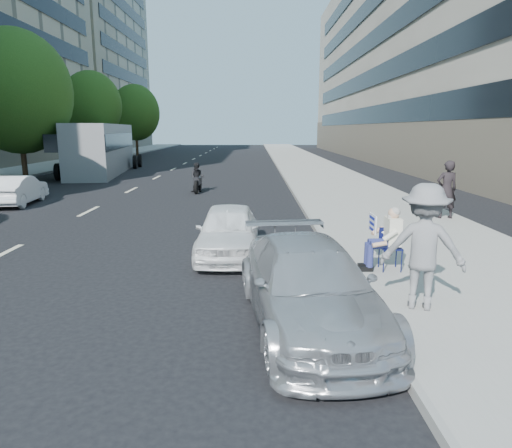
{
  "coord_description": "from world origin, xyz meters",
  "views": [
    {
      "loc": [
        -0.38,
        -8.62,
        2.99
      ],
      "look_at": [
        -0.34,
        1.39,
        0.9
      ],
      "focal_mm": 32.0,
      "sensor_mm": 36.0,
      "label": 1
    }
  ],
  "objects_px": {
    "seated_protester": "(386,235)",
    "motorcycle": "(198,179)",
    "parked_sedan": "(309,285)",
    "white_sedan_near": "(228,231)",
    "bus": "(103,149)",
    "white_sedan_mid": "(17,190)",
    "pedestrian_woman": "(447,190)",
    "jogger": "(423,247)"
  },
  "relations": [
    {
      "from": "white_sedan_mid",
      "to": "motorcycle",
      "type": "distance_m",
      "value": 7.7
    },
    {
      "from": "seated_protester",
      "to": "bus",
      "type": "height_order",
      "value": "bus"
    },
    {
      "from": "white_sedan_near",
      "to": "bus",
      "type": "relative_size",
      "value": 0.29
    },
    {
      "from": "motorcycle",
      "to": "bus",
      "type": "bearing_deg",
      "value": 129.86
    },
    {
      "from": "seated_protester",
      "to": "white_sedan_near",
      "type": "height_order",
      "value": "seated_protester"
    },
    {
      "from": "pedestrian_woman",
      "to": "parked_sedan",
      "type": "xyz_separation_m",
      "value": [
        -5.35,
        -7.88,
        -0.44
      ]
    },
    {
      "from": "pedestrian_woman",
      "to": "bus",
      "type": "xyz_separation_m",
      "value": [
        -16.53,
        17.04,
        0.56
      ]
    },
    {
      "from": "white_sedan_near",
      "to": "bus",
      "type": "bearing_deg",
      "value": 115.01
    },
    {
      "from": "parked_sedan",
      "to": "white_sedan_mid",
      "type": "distance_m",
      "value": 15.54
    },
    {
      "from": "pedestrian_woman",
      "to": "bus",
      "type": "height_order",
      "value": "bus"
    },
    {
      "from": "seated_protester",
      "to": "white_sedan_near",
      "type": "distance_m",
      "value": 3.68
    },
    {
      "from": "parked_sedan",
      "to": "white_sedan_near",
      "type": "relative_size",
      "value": 1.24
    },
    {
      "from": "jogger",
      "to": "parked_sedan",
      "type": "bearing_deg",
      "value": 28.87
    },
    {
      "from": "jogger",
      "to": "motorcycle",
      "type": "height_order",
      "value": "jogger"
    },
    {
      "from": "seated_protester",
      "to": "white_sedan_near",
      "type": "bearing_deg",
      "value": 153.72
    },
    {
      "from": "seated_protester",
      "to": "parked_sedan",
      "type": "xyz_separation_m",
      "value": [
        -1.84,
        -2.38,
        -0.23
      ]
    },
    {
      "from": "seated_protester",
      "to": "white_sedan_mid",
      "type": "bearing_deg",
      "value": 142.86
    },
    {
      "from": "pedestrian_woman",
      "to": "white_sedan_mid",
      "type": "relative_size",
      "value": 0.52
    },
    {
      "from": "seated_protester",
      "to": "white_sedan_mid",
      "type": "relative_size",
      "value": 0.37
    },
    {
      "from": "parked_sedan",
      "to": "white_sedan_near",
      "type": "height_order",
      "value": "parked_sedan"
    },
    {
      "from": "seated_protester",
      "to": "motorcycle",
      "type": "height_order",
      "value": "seated_protester"
    },
    {
      "from": "pedestrian_woman",
      "to": "white_sedan_mid",
      "type": "height_order",
      "value": "pedestrian_woman"
    },
    {
      "from": "white_sedan_near",
      "to": "white_sedan_mid",
      "type": "height_order",
      "value": "white_sedan_near"
    },
    {
      "from": "seated_protester",
      "to": "motorcycle",
      "type": "distance_m",
      "value": 13.92
    },
    {
      "from": "jogger",
      "to": "white_sedan_mid",
      "type": "height_order",
      "value": "jogger"
    },
    {
      "from": "white_sedan_mid",
      "to": "motorcycle",
      "type": "xyz_separation_m",
      "value": [
        6.8,
        3.61,
        0.05
      ]
    },
    {
      "from": "pedestrian_woman",
      "to": "white_sedan_near",
      "type": "bearing_deg",
      "value": 26.03
    },
    {
      "from": "jogger",
      "to": "parked_sedan",
      "type": "distance_m",
      "value": 1.95
    },
    {
      "from": "parked_sedan",
      "to": "white_sedan_mid",
      "type": "height_order",
      "value": "parked_sedan"
    },
    {
      "from": "pedestrian_woman",
      "to": "white_sedan_mid",
      "type": "distance_m",
      "value": 16.13
    },
    {
      "from": "white_sedan_near",
      "to": "pedestrian_woman",
      "type": "bearing_deg",
      "value": 29.8
    },
    {
      "from": "seated_protester",
      "to": "jogger",
      "type": "height_order",
      "value": "jogger"
    },
    {
      "from": "jogger",
      "to": "white_sedan_mid",
      "type": "relative_size",
      "value": 0.56
    },
    {
      "from": "pedestrian_woman",
      "to": "motorcycle",
      "type": "relative_size",
      "value": 0.91
    },
    {
      "from": "bus",
      "to": "jogger",
      "type": "bearing_deg",
      "value": -69.64
    },
    {
      "from": "seated_protester",
      "to": "parked_sedan",
      "type": "relative_size",
      "value": 0.3
    },
    {
      "from": "parked_sedan",
      "to": "motorcycle",
      "type": "distance_m",
      "value": 15.62
    },
    {
      "from": "jogger",
      "to": "bus",
      "type": "relative_size",
      "value": 0.16
    },
    {
      "from": "parked_sedan",
      "to": "bus",
      "type": "bearing_deg",
      "value": 107.36
    },
    {
      "from": "seated_protester",
      "to": "parked_sedan",
      "type": "height_order",
      "value": "seated_protester"
    },
    {
      "from": "parked_sedan",
      "to": "motorcycle",
      "type": "bearing_deg",
      "value": 96.31
    },
    {
      "from": "white_sedan_near",
      "to": "white_sedan_mid",
      "type": "distance_m",
      "value": 11.69
    }
  ]
}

